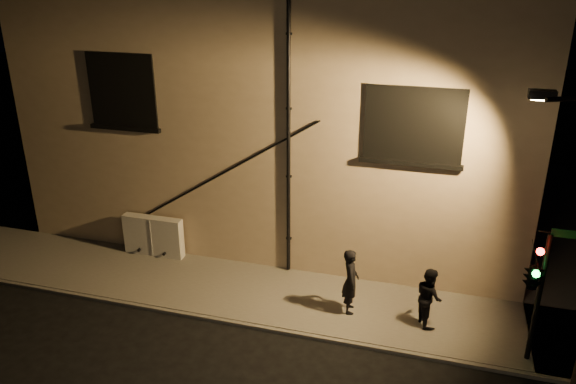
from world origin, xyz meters
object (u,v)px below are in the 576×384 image
(traffic_signal, at_px, (534,275))
(pedestrian_b, at_px, (429,297))
(utility_cabinet, at_px, (154,236))
(pedestrian_a, at_px, (351,281))

(traffic_signal, bearing_deg, pedestrian_b, 157.90)
(utility_cabinet, height_order, traffic_signal, traffic_signal)
(pedestrian_a, distance_m, traffic_signal, 4.57)
(pedestrian_b, relative_size, traffic_signal, 0.47)
(pedestrian_a, relative_size, traffic_signal, 0.54)
(traffic_signal, bearing_deg, pedestrian_a, 168.09)
(utility_cabinet, relative_size, pedestrian_a, 1.08)
(pedestrian_b, distance_m, traffic_signal, 2.82)
(pedestrian_a, bearing_deg, utility_cabinet, 65.63)
(utility_cabinet, height_order, pedestrian_a, pedestrian_a)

